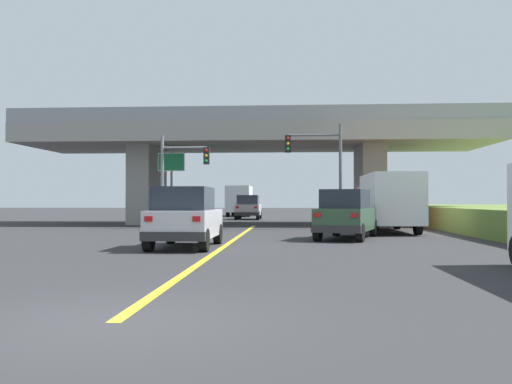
% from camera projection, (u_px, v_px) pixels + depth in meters
% --- Properties ---
extents(ground, '(160.00, 160.00, 0.00)m').
position_uv_depth(ground, '(257.00, 224.00, 36.99)').
color(ground, '#2B2B2D').
extents(overpass_bridge, '(30.52, 8.58, 7.28)m').
position_uv_depth(overpass_bridge, '(257.00, 147.00, 37.07)').
color(overpass_bridge, gray).
rests_on(overpass_bridge, ground).
extents(lane_divider_stripe, '(0.20, 27.00, 0.01)m').
position_uv_depth(lane_divider_stripe, '(230.00, 243.00, 20.53)').
color(lane_divider_stripe, yellow).
rests_on(lane_divider_stripe, ground).
extents(suv_lead, '(1.99, 4.31, 2.02)m').
position_uv_depth(suv_lead, '(185.00, 217.00, 18.35)').
color(suv_lead, silver).
rests_on(suv_lead, ground).
extents(suv_crossing, '(3.11, 5.01, 2.02)m').
position_uv_depth(suv_crossing, '(347.00, 214.00, 22.56)').
color(suv_crossing, '#2D4C33').
rests_on(suv_crossing, ground).
extents(box_truck, '(2.33, 7.36, 2.86)m').
position_uv_depth(box_truck, '(388.00, 201.00, 27.47)').
color(box_truck, red).
rests_on(box_truck, ground).
extents(sedan_oncoming, '(2.01, 4.26, 2.02)m').
position_uv_depth(sedan_oncoming, '(248.00, 207.00, 45.85)').
color(sedan_oncoming, silver).
rests_on(sedan_oncoming, ground).
extents(traffic_signal_nearside, '(3.16, 0.36, 5.84)m').
position_uv_depth(traffic_signal_nearside, '(322.00, 162.00, 30.49)').
color(traffic_signal_nearside, '#56595E').
rests_on(traffic_signal_nearside, ground).
extents(traffic_signal_farside, '(2.79, 0.36, 5.28)m').
position_uv_depth(traffic_signal_farside, '(179.00, 170.00, 31.19)').
color(traffic_signal_farside, slate).
rests_on(traffic_signal_farside, ground).
extents(highway_sign, '(1.70, 0.17, 4.73)m').
position_uv_depth(highway_sign, '(171.00, 170.00, 34.56)').
color(highway_sign, '#56595E').
rests_on(highway_sign, ground).
extents(semi_truck_distant, '(2.33, 7.06, 3.01)m').
position_uv_depth(semi_truck_distant, '(240.00, 200.00, 55.22)').
color(semi_truck_distant, navy).
rests_on(semi_truck_distant, ground).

